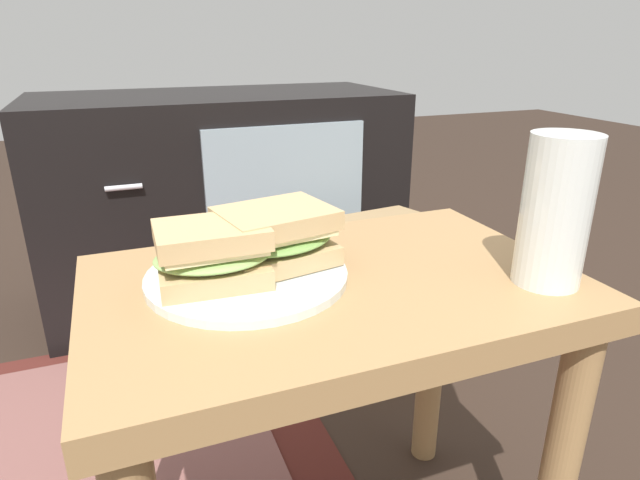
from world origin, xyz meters
name	(u,v)px	position (x,y,z in m)	size (l,w,h in m)	color
side_table	(333,346)	(0.00, 0.00, 0.37)	(0.56, 0.36, 0.46)	#A37A4C
tv_cabinet	(224,198)	(0.06, 0.95, 0.29)	(0.96, 0.46, 0.58)	black
area_rug	(7,453)	(-0.47, 0.42, 0.00)	(1.14, 0.67, 0.01)	#4C1E19
plate	(247,276)	(-0.09, 0.03, 0.47)	(0.23, 0.23, 0.01)	silver
sandwich_front	(213,254)	(-0.13, 0.02, 0.50)	(0.13, 0.10, 0.07)	tan
sandwich_back	(276,236)	(-0.06, 0.04, 0.50)	(0.15, 0.13, 0.07)	tan
beer_glass	(555,214)	(0.22, -0.10, 0.54)	(0.07, 0.07, 0.17)	silver
paper_bag	(376,287)	(0.32, 0.49, 0.17)	(0.23, 0.18, 0.35)	tan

